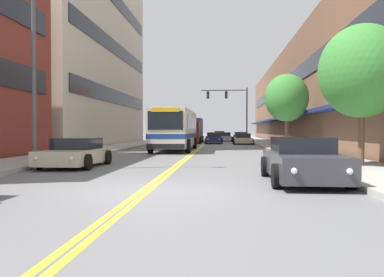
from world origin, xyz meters
The scene contains 20 objects.
ground_plane centered at (0.00, 37.00, 0.00)m, with size 240.00×240.00×0.00m, color slate.
sidewalk_left centered at (-7.16, 37.00, 0.09)m, with size 3.32×106.00×0.17m.
sidewalk_right centered at (7.16, 37.00, 0.09)m, with size 3.32×106.00×0.17m.
centre_line centered at (0.00, 37.00, 0.00)m, with size 0.34×106.00×0.01m.
office_tower_left centered at (-15.06, 28.81, 15.13)m, with size 12.08×26.51×30.27m.
storefront_row_right centered at (13.05, 37.00, 5.45)m, with size 9.10×68.00×10.92m.
city_bus centered at (-1.63, 19.38, 1.74)m, with size 2.89×10.62×3.07m.
car_champagne_parked_left_near centered at (-4.27, 5.89, 0.58)m, with size 2.20×4.31×1.23m.
car_dark_grey_parked_right_foreground centered at (4.40, 1.86, 0.64)m, with size 2.15×4.48×1.35m.
car_beige_parked_right_mid centered at (4.31, 32.77, 0.57)m, with size 2.20×4.45×1.21m.
car_black_parked_right_far centered at (4.37, 39.78, 0.64)m, with size 2.01×4.66×1.34m.
car_slate_blue_moving_lead centered at (1.57, 50.79, 0.67)m, with size 2.07×4.65×1.44m.
car_silver_moving_second centered at (2.43, 44.19, 0.59)m, with size 2.03×4.51×1.27m.
car_navy_moving_third centered at (1.03, 34.83, 0.62)m, with size 2.09×4.48×1.32m.
box_truck centered at (-1.80, 36.47, 1.57)m, with size 2.78×7.55×3.04m.
traffic_signal_mast centered at (3.24, 39.34, 5.06)m, with size 6.04×0.38×7.13m.
street_lamp_left_near centered at (-5.00, 4.34, 5.17)m, with size 2.38×0.28×8.78m.
street_tree_right_near centered at (7.44, 5.51, 3.87)m, with size 3.32×3.32×5.53m.
street_tree_right_mid centered at (6.71, 18.30, 3.94)m, with size 3.17×3.17×5.52m.
fire_hydrant centered at (5.95, 12.54, 0.58)m, with size 0.29×0.21×0.81m.
Camera 1 is at (1.98, -9.65, 1.56)m, focal length 35.00 mm.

